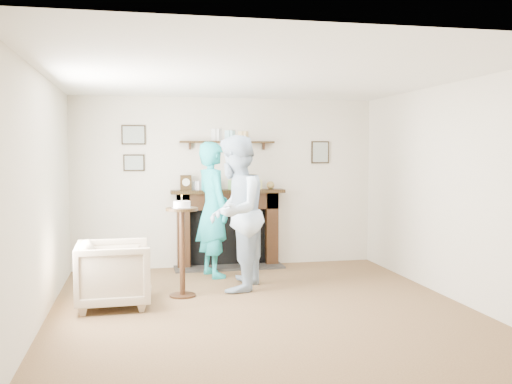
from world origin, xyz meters
TOP-DOWN VIEW (x-y plane):
  - ground at (0.00, 0.00)m, footprint 5.00×5.00m
  - room_shell at (-0.00, 0.69)m, footprint 4.54×5.02m
  - armchair at (-1.57, 0.50)m, footprint 0.82×0.80m
  - man at (-0.13, 0.97)m, footprint 1.03×1.14m
  - woman at (-0.30, 1.80)m, footprint 0.61×0.77m
  - pedestal_table at (-0.80, 0.78)m, footprint 0.38×0.38m

SIDE VIEW (x-z plane):
  - ground at x=0.00m, z-range 0.00..0.00m
  - armchair at x=-1.57m, z-range -0.36..0.36m
  - man at x=-0.13m, z-range -0.95..0.95m
  - woman at x=-0.30m, z-range -0.92..0.92m
  - pedestal_table at x=-0.80m, z-range 0.14..1.35m
  - room_shell at x=0.00m, z-range 0.36..2.88m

